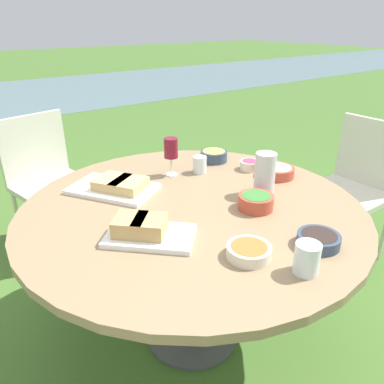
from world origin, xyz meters
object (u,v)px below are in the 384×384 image
Objects in this scene: chair_far_back at (46,173)px; dining_table at (192,222)px; wine_glass at (171,149)px; water_pitcher at (265,174)px; chair_near_right at (356,180)px.

dining_table is at bearing -78.48° from chair_far_back.
dining_table is 0.41m from wine_glass.
water_pitcher is at bearing -64.23° from wine_glass.
dining_table is 1.28m from chair_far_back.
chair_near_right is 1.98m from chair_far_back.
chair_far_back reaches higher than dining_table.
dining_table is at bearing 162.42° from water_pitcher.
water_pitcher is at bearing -66.86° from chair_far_back.
dining_table is at bearing -109.46° from wine_glass.
dining_table is 1.27m from chair_near_right.
water_pitcher reaches higher than chair_near_right.
chair_far_back is at bearing 111.87° from wine_glass.
chair_near_right is 0.99m from water_pitcher.
water_pitcher is 0.48m from wine_glass.
dining_table is 7.54× the size of water_pitcher.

